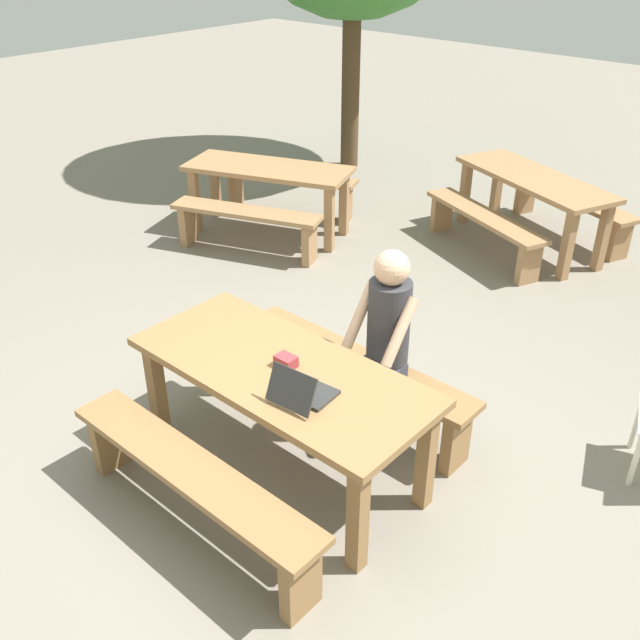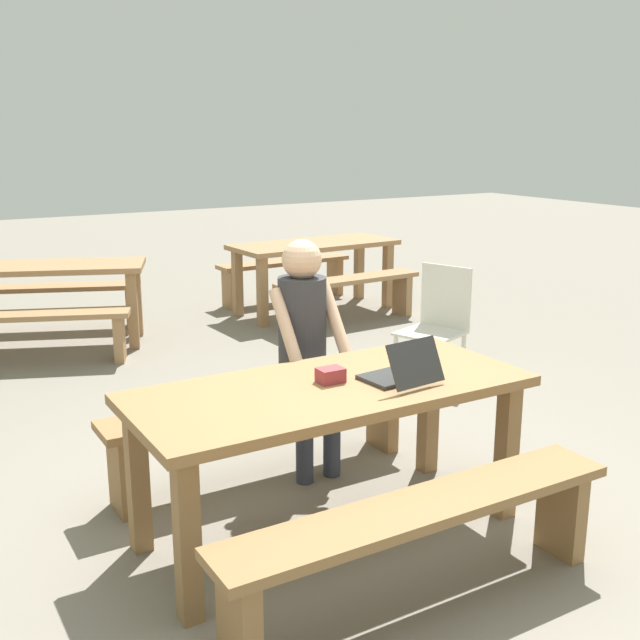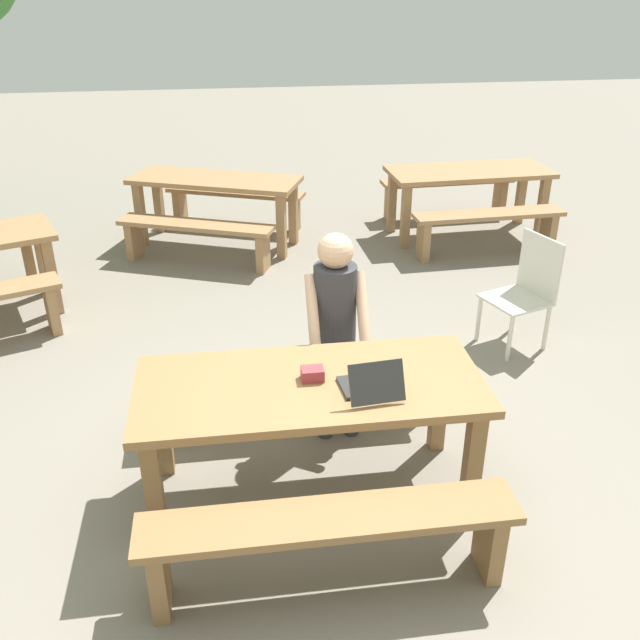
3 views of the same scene
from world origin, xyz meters
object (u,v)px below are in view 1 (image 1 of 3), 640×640
at_px(picnic_table_front, 281,382).
at_px(picnic_table_mid, 533,188).
at_px(picnic_table_rear, 268,178).
at_px(person_seated, 385,333).
at_px(small_pouch, 286,361).
at_px(laptop, 302,391).

xyz_separation_m(picnic_table_front, picnic_table_mid, (-0.49, 4.22, -0.03)).
height_order(picnic_table_mid, picnic_table_rear, picnic_table_mid).
relative_size(picnic_table_mid, picnic_table_rear, 1.02).
height_order(picnic_table_front, picnic_table_mid, picnic_table_front).
height_order(picnic_table_front, person_seated, person_seated).
bearing_deg(small_pouch, picnic_table_front, -122.57).
bearing_deg(picnic_table_rear, picnic_table_mid, 13.72).
height_order(small_pouch, person_seated, person_seated).
xyz_separation_m(laptop, picnic_table_mid, (-0.80, 4.37, -0.20)).
bearing_deg(person_seated, picnic_table_front, -110.34).
xyz_separation_m(person_seated, picnic_table_rear, (-3.02, 1.94, -0.17)).
xyz_separation_m(laptop, picnic_table_rear, (-3.07, 2.78, -0.20)).
height_order(small_pouch, picnic_table_rear, small_pouch).
xyz_separation_m(picnic_table_front, laptop, (0.31, -0.15, 0.17)).
bearing_deg(picnic_table_mid, picnic_table_rear, -123.14).
distance_m(person_seated, picnic_table_rear, 3.60).
distance_m(picnic_table_front, person_seated, 0.74).
relative_size(laptop, small_pouch, 2.77).
relative_size(small_pouch, person_seated, 0.09).
xyz_separation_m(small_pouch, picnic_table_mid, (-0.51, 4.19, -0.18)).
bearing_deg(picnic_table_front, picnic_table_rear, 136.43).
relative_size(small_pouch, picnic_table_mid, 0.06).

